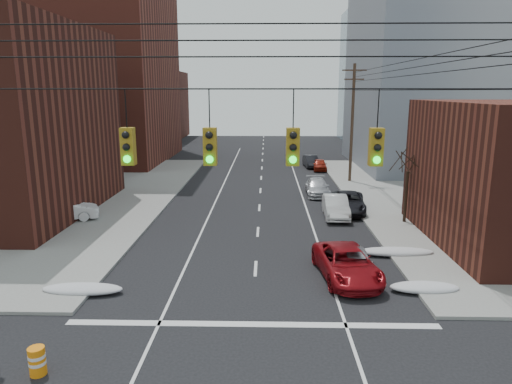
{
  "coord_description": "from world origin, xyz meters",
  "views": [
    {
      "loc": [
        0.5,
        -9.08,
        8.55
      ],
      "look_at": [
        -0.07,
        15.91,
        3.0
      ],
      "focal_mm": 32.0,
      "sensor_mm": 36.0,
      "label": 1
    }
  ],
  "objects_px": {
    "construction_barrel": "(37,361)",
    "lot_car_a": "(64,210)",
    "parked_car_a": "(357,262)",
    "parked_car_e": "(320,165)",
    "parked_car_c": "(348,202)",
    "red_pickup": "(347,264)",
    "parked_car_b": "(336,207)",
    "lot_car_b": "(83,180)",
    "parked_car_f": "(311,161)",
    "lot_car_c": "(23,197)",
    "parked_car_d": "(317,187)",
    "lot_car_d": "(58,179)"
  },
  "relations": [
    {
      "from": "parked_car_d",
      "to": "lot_car_c",
      "type": "relative_size",
      "value": 0.91
    },
    {
      "from": "parked_car_c",
      "to": "lot_car_b",
      "type": "distance_m",
      "value": 23.33
    },
    {
      "from": "lot_car_d",
      "to": "parked_car_f",
      "type": "bearing_deg",
      "value": -88.16
    },
    {
      "from": "parked_car_f",
      "to": "lot_car_a",
      "type": "distance_m",
      "value": 29.51
    },
    {
      "from": "parked_car_c",
      "to": "red_pickup",
      "type": "bearing_deg",
      "value": -92.6
    },
    {
      "from": "lot_car_c",
      "to": "construction_barrel",
      "type": "distance_m",
      "value": 22.84
    },
    {
      "from": "construction_barrel",
      "to": "parked_car_b",
      "type": "bearing_deg",
      "value": 57.14
    },
    {
      "from": "red_pickup",
      "to": "lot_car_b",
      "type": "bearing_deg",
      "value": 129.47
    },
    {
      "from": "red_pickup",
      "to": "lot_car_a",
      "type": "distance_m",
      "value": 19.24
    },
    {
      "from": "parked_car_b",
      "to": "lot_car_d",
      "type": "xyz_separation_m",
      "value": [
        -23.55,
        9.23,
        0.09
      ]
    },
    {
      "from": "red_pickup",
      "to": "parked_car_a",
      "type": "distance_m",
      "value": 0.69
    },
    {
      "from": "parked_car_c",
      "to": "lot_car_d",
      "type": "distance_m",
      "value": 25.86
    },
    {
      "from": "lot_car_a",
      "to": "parked_car_d",
      "type": "bearing_deg",
      "value": -82.36
    },
    {
      "from": "parked_car_a",
      "to": "lot_car_d",
      "type": "distance_m",
      "value": 30.14
    },
    {
      "from": "parked_car_b",
      "to": "lot_car_b",
      "type": "bearing_deg",
      "value": 159.72
    },
    {
      "from": "parked_car_d",
      "to": "lot_car_d",
      "type": "height_order",
      "value": "lot_car_d"
    },
    {
      "from": "parked_car_a",
      "to": "lot_car_b",
      "type": "xyz_separation_m",
      "value": [
        -20.57,
        18.84,
        0.26
      ]
    },
    {
      "from": "parked_car_e",
      "to": "lot_car_c",
      "type": "height_order",
      "value": "lot_car_c"
    },
    {
      "from": "parked_car_e",
      "to": "parked_car_f",
      "type": "bearing_deg",
      "value": 114.04
    },
    {
      "from": "parked_car_d",
      "to": "lot_car_a",
      "type": "bearing_deg",
      "value": -152.92
    },
    {
      "from": "parked_car_b",
      "to": "parked_car_a",
      "type": "bearing_deg",
      "value": -90.94
    },
    {
      "from": "parked_car_f",
      "to": "lot_car_c",
      "type": "xyz_separation_m",
      "value": [
        -23.11,
        -19.49,
        0.21
      ]
    },
    {
      "from": "parked_car_b",
      "to": "lot_car_c",
      "type": "bearing_deg",
      "value": 177.67
    },
    {
      "from": "lot_car_d",
      "to": "parked_car_d",
      "type": "bearing_deg",
      "value": -120.73
    },
    {
      "from": "parked_car_e",
      "to": "lot_car_a",
      "type": "xyz_separation_m",
      "value": [
        -19.25,
        -20.89,
        0.24
      ]
    },
    {
      "from": "parked_car_d",
      "to": "construction_barrel",
      "type": "height_order",
      "value": "parked_car_d"
    },
    {
      "from": "red_pickup",
      "to": "parked_car_f",
      "type": "relative_size",
      "value": 1.27
    },
    {
      "from": "parked_car_c",
      "to": "parked_car_d",
      "type": "bearing_deg",
      "value": 113.79
    },
    {
      "from": "parked_car_c",
      "to": "lot_car_a",
      "type": "xyz_separation_m",
      "value": [
        -19.25,
        -3.18,
        0.15
      ]
    },
    {
      "from": "lot_car_d",
      "to": "lot_car_c",
      "type": "bearing_deg",
      "value": 160.76
    },
    {
      "from": "parked_car_b",
      "to": "parked_car_e",
      "type": "xyz_separation_m",
      "value": [
        1.08,
        19.08,
        -0.12
      ]
    },
    {
      "from": "parked_car_d",
      "to": "lot_car_d",
      "type": "bearing_deg",
      "value": 175.03
    },
    {
      "from": "lot_car_a",
      "to": "lot_car_b",
      "type": "distance_m",
      "value": 10.84
    },
    {
      "from": "parked_car_b",
      "to": "lot_car_b",
      "type": "height_order",
      "value": "lot_car_b"
    },
    {
      "from": "lot_car_b",
      "to": "parked_car_a",
      "type": "bearing_deg",
      "value": -141.48
    },
    {
      "from": "parked_car_a",
      "to": "lot_car_c",
      "type": "relative_size",
      "value": 0.72
    },
    {
      "from": "parked_car_b",
      "to": "red_pickup",
      "type": "bearing_deg",
      "value": -93.73
    },
    {
      "from": "parked_car_f",
      "to": "lot_car_b",
      "type": "relative_size",
      "value": 0.77
    },
    {
      "from": "parked_car_b",
      "to": "parked_car_e",
      "type": "relative_size",
      "value": 1.24
    },
    {
      "from": "parked_car_b",
      "to": "lot_car_c",
      "type": "relative_size",
      "value": 0.89
    },
    {
      "from": "red_pickup",
      "to": "parked_car_d",
      "type": "relative_size",
      "value": 1.12
    },
    {
      "from": "parked_car_d",
      "to": "lot_car_a",
      "type": "distance_m",
      "value": 19.66
    },
    {
      "from": "red_pickup",
      "to": "construction_barrel",
      "type": "distance_m",
      "value": 13.21
    },
    {
      "from": "parked_car_c",
      "to": "lot_car_c",
      "type": "distance_m",
      "value": 23.9
    },
    {
      "from": "lot_car_a",
      "to": "construction_barrel",
      "type": "relative_size",
      "value": 4.76
    },
    {
      "from": "construction_barrel",
      "to": "lot_car_a",
      "type": "bearing_deg",
      "value": 111.06
    },
    {
      "from": "lot_car_d",
      "to": "parked_car_a",
      "type": "bearing_deg",
      "value": -154.99
    },
    {
      "from": "parked_car_a",
      "to": "parked_car_e",
      "type": "bearing_deg",
      "value": 88.33
    },
    {
      "from": "lot_car_a",
      "to": "lot_car_c",
      "type": "xyz_separation_m",
      "value": [
        -4.66,
        3.53,
        0.03
      ]
    },
    {
      "from": "parked_car_d",
      "to": "lot_car_a",
      "type": "height_order",
      "value": "lot_car_a"
    }
  ]
}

